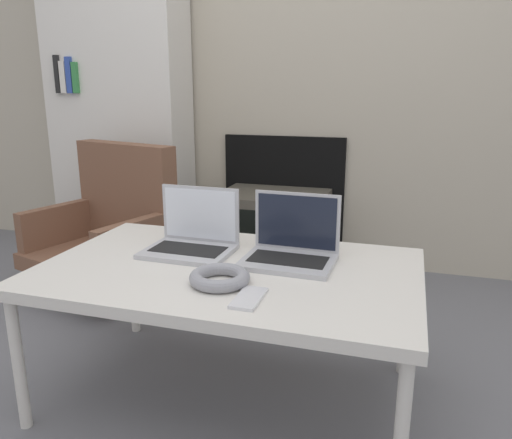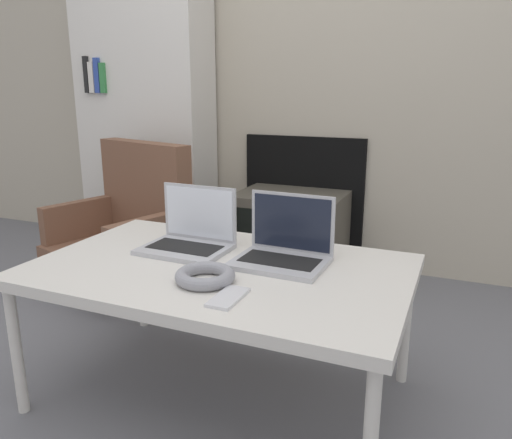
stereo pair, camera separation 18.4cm
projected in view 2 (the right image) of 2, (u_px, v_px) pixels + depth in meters
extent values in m
cube|color=#B7AD99|center=(341.00, 35.00, 2.71)|extent=(7.00, 0.06, 2.60)
cube|color=black|center=(303.00, 200.00, 2.98)|extent=(0.72, 0.03, 0.75)
cube|color=silver|center=(220.00, 271.00, 1.60)|extent=(1.20, 0.75, 0.04)
cylinder|color=silver|center=(16.00, 351.00, 1.58)|extent=(0.04, 0.04, 0.44)
cylinder|color=silver|center=(141.00, 279.00, 2.17)|extent=(0.04, 0.04, 0.44)
cylinder|color=silver|center=(406.00, 325.00, 1.75)|extent=(0.04, 0.04, 0.44)
cube|color=#B2B2B7|center=(185.00, 249.00, 1.74)|extent=(0.30, 0.23, 0.02)
cube|color=black|center=(185.00, 247.00, 1.73)|extent=(0.25, 0.13, 0.00)
cube|color=#B2B2B7|center=(200.00, 212.00, 1.80)|extent=(0.29, 0.01, 0.20)
cube|color=white|center=(199.00, 213.00, 1.80)|extent=(0.27, 0.01, 0.18)
cube|color=#B2B2B7|center=(280.00, 263.00, 1.60)|extent=(0.30, 0.23, 0.02)
cube|color=black|center=(280.00, 260.00, 1.60)|extent=(0.25, 0.13, 0.00)
cube|color=#B2B2B7|center=(292.00, 222.00, 1.67)|extent=(0.29, 0.02, 0.20)
cube|color=black|center=(292.00, 223.00, 1.67)|extent=(0.27, 0.01, 0.18)
torus|color=gray|center=(205.00, 276.00, 1.46)|extent=(0.18, 0.18, 0.04)
cube|color=silver|center=(228.00, 297.00, 1.35)|extent=(0.07, 0.15, 0.01)
cube|color=#4C473D|center=(290.00, 233.00, 2.81)|extent=(0.59, 0.44, 0.46)
cube|color=black|center=(276.00, 244.00, 2.61)|extent=(0.48, 0.01, 0.36)
cube|color=brown|center=(116.00, 253.00, 2.60)|extent=(0.75, 0.69, 0.08)
cube|color=brown|center=(146.00, 190.00, 2.69)|extent=(0.63, 0.27, 0.52)
cube|color=brown|center=(83.00, 218.00, 2.74)|extent=(0.19, 0.48, 0.20)
cube|color=brown|center=(149.00, 237.00, 2.39)|extent=(0.19, 0.48, 0.20)
cylinder|color=#4C3828|center=(48.00, 280.00, 2.54)|extent=(0.04, 0.04, 0.15)
cylinder|color=#4C3828|center=(134.00, 297.00, 2.34)|extent=(0.04, 0.04, 0.15)
cylinder|color=#4C3828|center=(104.00, 255.00, 2.92)|extent=(0.04, 0.04, 0.15)
cylinder|color=#4C3828|center=(182.00, 267.00, 2.72)|extent=(0.04, 0.04, 0.15)
cube|color=silver|center=(145.00, 108.00, 3.07)|extent=(0.83, 0.30, 1.81)
cube|color=black|center=(86.00, 75.00, 2.99)|extent=(0.03, 0.02, 0.21)
cube|color=silver|center=(92.00, 78.00, 2.98)|extent=(0.04, 0.02, 0.18)
cube|color=#2D479E|center=(97.00, 75.00, 2.96)|extent=(0.03, 0.02, 0.20)
cube|color=#337F42|center=(103.00, 78.00, 2.95)|extent=(0.03, 0.02, 0.17)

